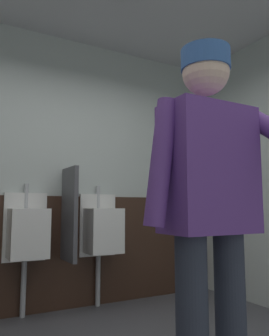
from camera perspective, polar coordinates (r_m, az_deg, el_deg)
The scene contains 6 objects.
wall_back at distance 3.62m, azimuth -13.79°, elevation -0.00°, with size 4.52×0.12×2.84m, color silver.
wainscot_band_back at distance 3.55m, azimuth -13.86°, elevation -13.75°, with size 3.92×0.03×1.12m, color #382319.
urinal_left at distance 3.33m, azimuth -17.71°, elevation -10.40°, with size 0.40×0.34×1.24m.
urinal_middle at distance 3.55m, azimuth -5.55°, elevation -10.42°, with size 0.40×0.34×1.24m.
privacy_divider_panel at distance 3.34m, azimuth -11.00°, elevation -7.60°, with size 0.04×0.40×0.90m, color #4C4C51.
person at distance 1.57m, azimuth 12.71°, elevation -5.29°, with size 0.65×0.60×1.76m.
Camera 1 is at (-0.92, -1.66, 1.01)m, focal length 35.97 mm.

